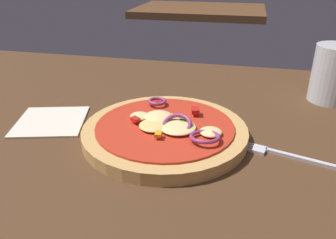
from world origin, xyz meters
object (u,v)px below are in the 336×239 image
pizza (165,131)px  fork (292,158)px  beer_glass (334,75)px  napkin (51,121)px

pizza → fork: pizza is taller
pizza → beer_glass: 0.34m
fork → beer_glass: beer_glass is taller
pizza → beer_glass: size_ratio=2.34×
beer_glass → napkin: bearing=-156.1°
pizza → napkin: bearing=177.6°
beer_glass → napkin: size_ratio=0.77×
pizza → beer_glass: bearing=38.6°
fork → napkin: fork is taller
pizza → fork: bearing=-6.8°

